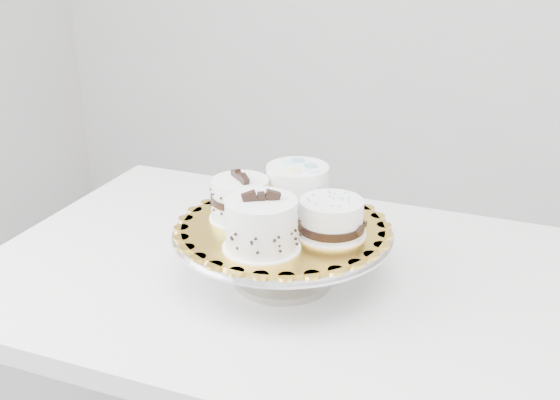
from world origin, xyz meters
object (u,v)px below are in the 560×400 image
at_px(cake_board, 283,227).
at_px(cake_banded, 241,201).
at_px(cake_ribbon, 332,219).
at_px(cake_swirl, 261,225).
at_px(cake_stand, 283,245).
at_px(table, 293,315).
at_px(cake_dots, 297,188).

xyz_separation_m(cake_board, cake_banded, (-0.08, -0.00, 0.03)).
bearing_deg(cake_board, cake_ribbon, 1.95).
relative_size(cake_banded, cake_ribbon, 1.12).
height_order(cake_swirl, cake_ribbon, cake_swirl).
distance_m(cake_stand, cake_banded, 0.10).
distance_m(table, cake_board, 0.20).
xyz_separation_m(cake_stand, cake_banded, (-0.08, -0.00, 0.07)).
bearing_deg(cake_stand, cake_dots, 94.29).
relative_size(cake_board, cake_swirl, 2.21).
bearing_deg(table, cake_banded, -156.61).
xyz_separation_m(cake_swirl, cake_banded, (-0.08, 0.09, -0.01)).
bearing_deg(cake_swirl, cake_stand, 59.88).
xyz_separation_m(cake_dots, cake_ribbon, (0.09, -0.07, -0.01)).
relative_size(cake_stand, cake_swirl, 2.41).
bearing_deg(cake_ribbon, cake_board, 178.12).
xyz_separation_m(table, cake_dots, (-0.01, 0.04, 0.24)).
distance_m(cake_stand, cake_dots, 0.11).
xyz_separation_m(cake_swirl, cake_ribbon, (0.08, 0.09, -0.01)).
xyz_separation_m(cake_stand, cake_board, (0.00, 0.00, 0.03)).
distance_m(table, cake_ribbon, 0.24).
height_order(cake_stand, cake_board, cake_board).
bearing_deg(cake_board, cake_stand, -102.34).
distance_m(cake_board, cake_swirl, 0.10).
relative_size(cake_board, cake_dots, 2.37).
distance_m(cake_swirl, cake_dots, 0.16).
bearing_deg(cake_stand, table, 85.01).
bearing_deg(cake_banded, table, 64.71).
xyz_separation_m(cake_board, cake_dots, (-0.01, 0.07, 0.04)).
relative_size(cake_stand, cake_banded, 2.73).
bearing_deg(cake_dots, cake_board, -109.80).
bearing_deg(cake_banded, cake_swirl, -8.14).
relative_size(cake_dots, cake_ribbon, 1.19).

